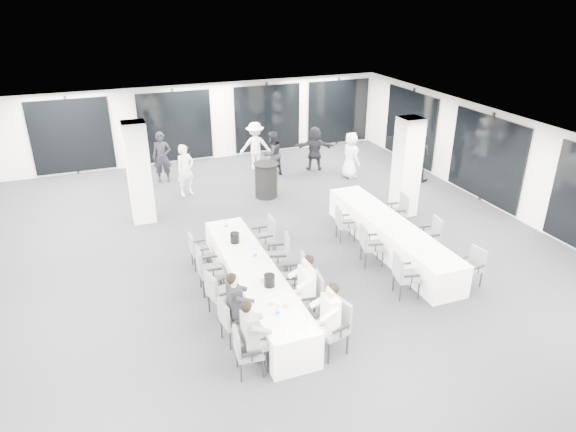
# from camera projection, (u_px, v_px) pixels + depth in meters

# --- Properties ---
(room) EXTENTS (14.04, 16.04, 2.84)m
(room) POSITION_uv_depth(u_px,v_px,m) (294.00, 181.00, 13.26)
(room) COLOR black
(room) RESTS_ON ground
(column_left) EXTENTS (0.60, 0.60, 2.80)m
(column_left) POSITION_uv_depth(u_px,v_px,m) (139.00, 173.00, 13.82)
(column_left) COLOR silver
(column_left) RESTS_ON floor
(column_right) EXTENTS (0.60, 0.60, 2.80)m
(column_right) POSITION_uv_depth(u_px,v_px,m) (407.00, 167.00, 14.24)
(column_right) COLOR silver
(column_right) RESTS_ON floor
(banquet_table_main) EXTENTS (0.90, 5.00, 0.75)m
(banquet_table_main) POSITION_uv_depth(u_px,v_px,m) (254.00, 283.00, 10.66)
(banquet_table_main) COLOR white
(banquet_table_main) RESTS_ON floor
(banquet_table_side) EXTENTS (0.90, 5.00, 0.75)m
(banquet_table_side) POSITION_uv_depth(u_px,v_px,m) (389.00, 236.00, 12.66)
(banquet_table_side) COLOR white
(banquet_table_side) RESTS_ON floor
(cocktail_table) EXTENTS (0.78, 0.78, 1.09)m
(cocktail_table) POSITION_uv_depth(u_px,v_px,m) (266.00, 180.00, 15.75)
(cocktail_table) COLOR black
(cocktail_table) RESTS_ON floor
(chair_main_left_near) EXTENTS (0.49, 0.53, 0.89)m
(chair_main_left_near) POSITION_uv_depth(u_px,v_px,m) (245.00, 349.00, 8.55)
(chair_main_left_near) COLOR #53565B
(chair_main_left_near) RESTS_ON floor
(chair_main_left_second) EXTENTS (0.52, 0.56, 0.90)m
(chair_main_left_second) POSITION_uv_depth(u_px,v_px,m) (230.00, 319.00, 9.31)
(chair_main_left_second) COLOR #53565B
(chair_main_left_second) RESTS_ON floor
(chair_main_left_mid) EXTENTS (0.59, 0.62, 0.97)m
(chair_main_left_mid) POSITION_uv_depth(u_px,v_px,m) (218.00, 292.00, 10.06)
(chair_main_left_mid) COLOR #53565B
(chair_main_left_mid) RESTS_ON floor
(chair_main_left_fourth) EXTENTS (0.56, 0.61, 1.04)m
(chair_main_left_fourth) POSITION_uv_depth(u_px,v_px,m) (207.00, 267.00, 10.82)
(chair_main_left_fourth) COLOR #53565B
(chair_main_left_fourth) RESTS_ON floor
(chair_main_left_far) EXTENTS (0.44, 0.49, 0.86)m
(chair_main_left_far) POSITION_uv_depth(u_px,v_px,m) (197.00, 249.00, 11.80)
(chair_main_left_far) COLOR #53565B
(chair_main_left_far) RESTS_ON floor
(chair_main_right_near) EXTENTS (0.63, 0.65, 1.02)m
(chair_main_right_near) POSITION_uv_depth(u_px,v_px,m) (335.00, 323.00, 9.06)
(chair_main_right_near) COLOR #53565B
(chair_main_right_near) RESTS_ON floor
(chair_main_right_second) EXTENTS (0.56, 0.60, 0.99)m
(chair_main_right_second) POSITION_uv_depth(u_px,v_px,m) (312.00, 294.00, 9.94)
(chair_main_right_second) COLOR #53565B
(chair_main_right_second) RESTS_ON floor
(chair_main_right_mid) EXTENTS (0.60, 0.63, 1.00)m
(chair_main_right_mid) POSITION_uv_depth(u_px,v_px,m) (297.00, 275.00, 10.59)
(chair_main_right_mid) COLOR #53565B
(chair_main_right_mid) RESTS_ON floor
(chair_main_right_fourth) EXTENTS (0.63, 0.66, 1.02)m
(chair_main_right_fourth) POSITION_uv_depth(u_px,v_px,m) (281.00, 254.00, 11.40)
(chair_main_right_fourth) COLOR #53565B
(chair_main_right_fourth) RESTS_ON floor
(chair_main_right_far) EXTENTS (0.53, 0.59, 1.00)m
(chair_main_right_far) POSITION_uv_depth(u_px,v_px,m) (266.00, 235.00, 12.27)
(chair_main_right_far) COLOR #53565B
(chair_main_right_far) RESTS_ON floor
(chair_side_left_near) EXTENTS (0.57, 0.60, 0.96)m
(chair_side_left_near) POSITION_uv_depth(u_px,v_px,m) (403.00, 273.00, 10.70)
(chair_side_left_near) COLOR #53565B
(chair_side_left_near) RESTS_ON floor
(chair_side_left_mid) EXTENTS (0.59, 0.62, 0.97)m
(chair_side_left_mid) POSITION_uv_depth(u_px,v_px,m) (369.00, 243.00, 11.94)
(chair_side_left_mid) COLOR #53565B
(chair_side_left_mid) RESTS_ON floor
(chair_side_left_far) EXTENTS (0.51, 0.55, 0.89)m
(chair_side_left_far) POSITION_uv_depth(u_px,v_px,m) (343.00, 222.00, 13.10)
(chair_side_left_far) COLOR #53565B
(chair_side_left_far) RESTS_ON floor
(chair_side_right_near) EXTENTS (0.50, 0.53, 0.87)m
(chair_side_right_near) POSITION_uv_depth(u_px,v_px,m) (473.00, 265.00, 11.13)
(chair_side_right_near) COLOR #53565B
(chair_side_right_near) RESTS_ON floor
(chair_side_right_mid) EXTENTS (0.55, 0.59, 0.94)m
(chair_side_right_mid) POSITION_uv_depth(u_px,v_px,m) (431.00, 234.00, 12.41)
(chair_side_right_mid) COLOR #53565B
(chair_side_right_mid) RESTS_ON floor
(chair_side_right_far) EXTENTS (0.57, 0.61, 0.99)m
(chair_side_right_far) POSITION_uv_depth(u_px,v_px,m) (399.00, 210.00, 13.65)
(chair_side_right_far) COLOR #53565B
(chair_side_right_far) RESTS_ON floor
(seated_guest_a) EXTENTS (0.50, 0.38, 1.44)m
(seated_guest_a) POSITION_uv_depth(u_px,v_px,m) (253.00, 332.00, 8.47)
(seated_guest_a) COLOR slate
(seated_guest_a) RESTS_ON floor
(seated_guest_b) EXTENTS (0.50, 0.38, 1.44)m
(seated_guest_b) POSITION_uv_depth(u_px,v_px,m) (238.00, 303.00, 9.25)
(seated_guest_b) COLOR black
(seated_guest_b) RESTS_ON floor
(seated_guest_c) EXTENTS (0.50, 0.38, 1.44)m
(seated_guest_c) POSITION_uv_depth(u_px,v_px,m) (327.00, 315.00, 8.89)
(seated_guest_c) COLOR silver
(seated_guest_c) RESTS_ON floor
(seated_guest_d) EXTENTS (0.50, 0.38, 1.44)m
(seated_guest_d) POSITION_uv_depth(u_px,v_px,m) (304.00, 285.00, 9.79)
(seated_guest_d) COLOR silver
(seated_guest_d) RESTS_ON floor
(standing_guest_a) EXTENTS (0.81, 0.74, 1.82)m
(standing_guest_a) POSITION_uv_depth(u_px,v_px,m) (185.00, 167.00, 15.77)
(standing_guest_a) COLOR silver
(standing_guest_a) RESTS_ON floor
(standing_guest_b) EXTENTS (0.99, 0.82, 1.77)m
(standing_guest_b) POSITION_uv_depth(u_px,v_px,m) (272.00, 151.00, 17.33)
(standing_guest_b) COLOR black
(standing_guest_b) RESTS_ON floor
(standing_guest_c) EXTENTS (1.33, 0.84, 1.91)m
(standing_guest_c) POSITION_uv_depth(u_px,v_px,m) (255.00, 143.00, 17.97)
(standing_guest_c) COLOR silver
(standing_guest_c) RESTS_ON floor
(standing_guest_e) EXTENTS (0.63, 0.92, 1.76)m
(standing_guest_e) POSITION_uv_depth(u_px,v_px,m) (351.00, 152.00, 17.22)
(standing_guest_e) COLOR silver
(standing_guest_e) RESTS_ON floor
(standing_guest_f) EXTENTS (1.73, 1.12, 1.76)m
(standing_guest_f) POSITION_uv_depth(u_px,v_px,m) (315.00, 146.00, 17.93)
(standing_guest_f) COLOR black
(standing_guest_f) RESTS_ON floor
(standing_guest_g) EXTENTS (0.81, 0.72, 1.91)m
(standing_guest_g) POSITION_uv_depth(u_px,v_px,m) (162.00, 154.00, 16.81)
(standing_guest_g) COLOR black
(standing_guest_g) RESTS_ON floor
(standing_guest_h) EXTENTS (1.01, 1.06, 1.89)m
(standing_guest_h) POSITION_uv_depth(u_px,v_px,m) (419.00, 153.00, 16.97)
(standing_guest_h) COLOR black
(standing_guest_h) RESTS_ON floor
(ice_bucket_near) EXTENTS (0.21, 0.21, 0.24)m
(ice_bucket_near) POSITION_uv_depth(u_px,v_px,m) (269.00, 281.00, 9.82)
(ice_bucket_near) COLOR black
(ice_bucket_near) RESTS_ON banquet_table_main
(ice_bucket_far) EXTENTS (0.21, 0.21, 0.24)m
(ice_bucket_far) POSITION_uv_depth(u_px,v_px,m) (235.00, 238.00, 11.48)
(ice_bucket_far) COLOR black
(ice_bucket_far) RESTS_ON banquet_table_main
(water_bottle_a) EXTENTS (0.07, 0.07, 0.23)m
(water_bottle_a) POSITION_uv_depth(u_px,v_px,m) (278.00, 311.00, 8.93)
(water_bottle_a) COLOR silver
(water_bottle_a) RESTS_ON banquet_table_main
(water_bottle_b) EXTENTS (0.08, 0.08, 0.25)m
(water_bottle_b) POSITION_uv_depth(u_px,v_px,m) (255.00, 254.00, 10.79)
(water_bottle_b) COLOR silver
(water_bottle_b) RESTS_ON banquet_table_main
(water_bottle_c) EXTENTS (0.07, 0.07, 0.23)m
(water_bottle_c) POSITION_uv_depth(u_px,v_px,m) (226.00, 225.00, 12.12)
(water_bottle_c) COLOR silver
(water_bottle_c) RESTS_ON banquet_table_main
(plate_a) EXTENTS (0.20, 0.20, 0.03)m
(plate_a) POSITION_uv_depth(u_px,v_px,m) (271.00, 304.00, 9.29)
(plate_a) COLOR white
(plate_a) RESTS_ON banquet_table_main
(plate_b) EXTENTS (0.19, 0.19, 0.03)m
(plate_b) POSITION_uv_depth(u_px,v_px,m) (286.00, 306.00, 9.23)
(plate_b) COLOR white
(plate_b) RESTS_ON banquet_table_main
(plate_c) EXTENTS (0.21, 0.21, 0.03)m
(plate_c) POSITION_uv_depth(u_px,v_px,m) (263.00, 281.00, 10.02)
(plate_c) COLOR white
(plate_c) RESTS_ON banquet_table_main
(wine_glass) EXTENTS (0.08, 0.08, 0.21)m
(wine_glass) POSITION_uv_depth(u_px,v_px,m) (305.00, 323.00, 8.55)
(wine_glass) COLOR silver
(wine_glass) RESTS_ON banquet_table_main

